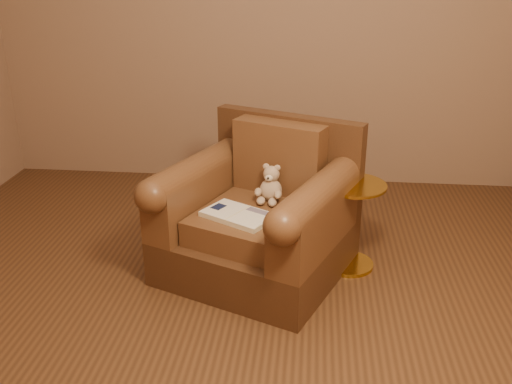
# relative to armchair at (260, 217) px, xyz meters

# --- Properties ---
(floor) EXTENTS (4.00, 4.00, 0.00)m
(floor) POSITION_rel_armchair_xyz_m (-0.14, -0.57, -0.32)
(floor) COLOR #53321C
(floor) RESTS_ON ground
(armchair) EXTENTS (1.18, 1.15, 0.82)m
(armchair) POSITION_rel_armchair_xyz_m (0.00, 0.00, 0.00)
(armchair) COLOR #462917
(armchair) RESTS_ON floor
(teddy_bear) EXTENTS (0.15, 0.18, 0.22)m
(teddy_bear) POSITION_rel_armchair_xyz_m (0.05, 0.06, 0.16)
(teddy_bear) COLOR tan
(teddy_bear) RESTS_ON armchair
(guidebook) EXTENTS (0.42, 0.37, 0.03)m
(guidebook) POSITION_rel_armchair_xyz_m (-0.10, -0.18, 0.09)
(guidebook) COLOR beige
(guidebook) RESTS_ON armchair
(side_table) EXTENTS (0.37, 0.37, 0.51)m
(side_table) POSITION_rel_armchair_xyz_m (0.51, 0.07, -0.04)
(side_table) COLOR gold
(side_table) RESTS_ON floor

